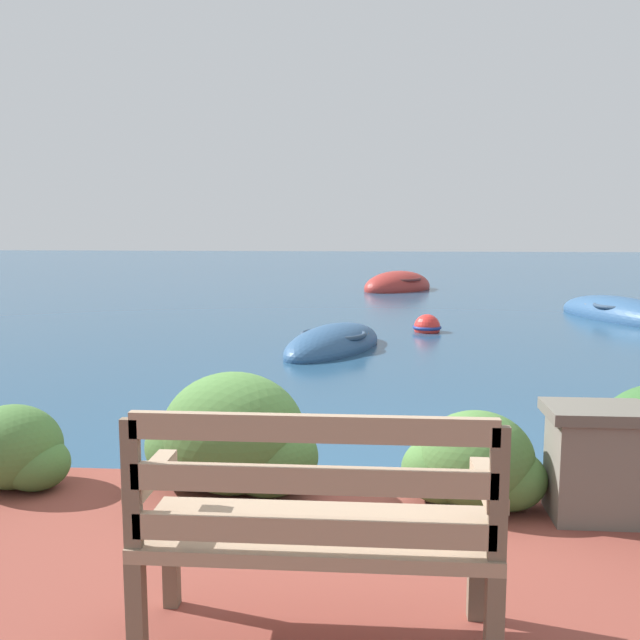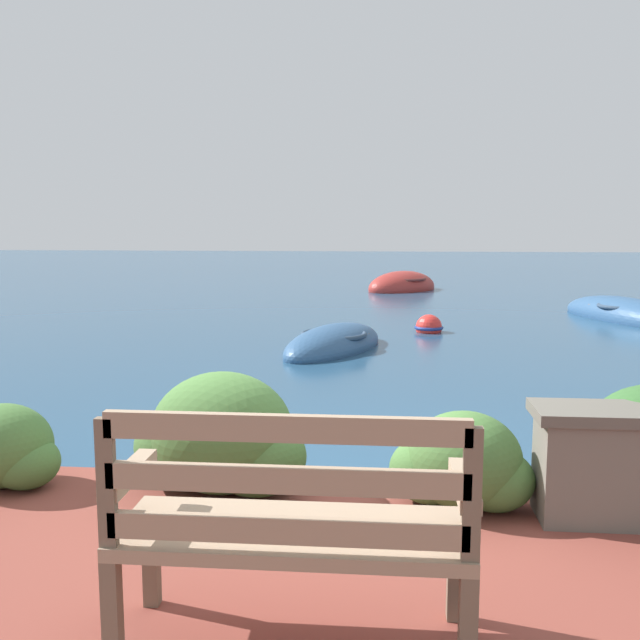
{
  "view_description": "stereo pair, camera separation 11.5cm",
  "coord_description": "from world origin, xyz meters",
  "px_view_note": "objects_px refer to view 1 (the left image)",
  "views": [
    {
      "loc": [
        0.1,
        -4.22,
        1.77
      ],
      "look_at": [
        -0.61,
        5.12,
        0.48
      ],
      "focal_mm": 40.0,
      "sensor_mm": 36.0,
      "label": 1
    },
    {
      "loc": [
        0.22,
        -4.21,
        1.77
      ],
      "look_at": [
        -0.61,
        5.12,
        0.48
      ],
      "focal_mm": 40.0,
      "sensor_mm": 36.0,
      "label": 2
    }
  ],
  "objects_px": {
    "rowboat_mid": "(621,316)",
    "rowboat_far": "(398,287)",
    "rowboat_nearest": "(333,346)",
    "mooring_buoy": "(427,327)",
    "park_bench": "(316,524)"
  },
  "relations": [
    {
      "from": "rowboat_nearest",
      "to": "rowboat_mid",
      "type": "distance_m",
      "value": 6.2
    },
    {
      "from": "rowboat_mid",
      "to": "park_bench",
      "type": "bearing_deg",
      "value": 136.36
    },
    {
      "from": "rowboat_nearest",
      "to": "rowboat_far",
      "type": "height_order",
      "value": "rowboat_far"
    },
    {
      "from": "rowboat_mid",
      "to": "mooring_buoy",
      "type": "distance_m",
      "value": 4.08
    },
    {
      "from": "park_bench",
      "to": "rowboat_mid",
      "type": "relative_size",
      "value": 0.38
    },
    {
      "from": "park_bench",
      "to": "rowboat_far",
      "type": "bearing_deg",
      "value": 84.6
    },
    {
      "from": "park_bench",
      "to": "rowboat_far",
      "type": "distance_m",
      "value": 16.38
    },
    {
      "from": "rowboat_mid",
      "to": "rowboat_far",
      "type": "relative_size",
      "value": 1.34
    },
    {
      "from": "rowboat_mid",
      "to": "rowboat_far",
      "type": "distance_m",
      "value": 6.67
    },
    {
      "from": "rowboat_mid",
      "to": "mooring_buoy",
      "type": "bearing_deg",
      "value": 95.86
    },
    {
      "from": "park_bench",
      "to": "rowboat_mid",
      "type": "bearing_deg",
      "value": 64.12
    },
    {
      "from": "rowboat_nearest",
      "to": "rowboat_far",
      "type": "distance_m",
      "value": 9.03
    },
    {
      "from": "park_bench",
      "to": "rowboat_far",
      "type": "height_order",
      "value": "park_bench"
    },
    {
      "from": "rowboat_far",
      "to": "park_bench",
      "type": "bearing_deg",
      "value": 38.58
    },
    {
      "from": "rowboat_far",
      "to": "rowboat_mid",
      "type": "bearing_deg",
      "value": 77.34
    }
  ]
}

